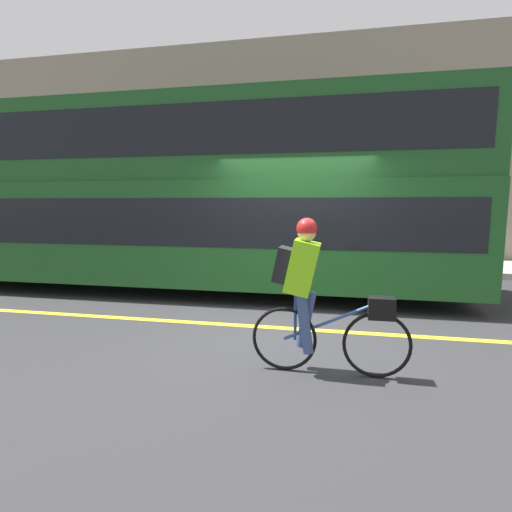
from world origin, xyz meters
TOP-DOWN VIEW (x-y plane):
  - ground_plane at (0.00, 0.00)m, footprint 80.00×80.00m
  - road_center_line at (0.00, 0.26)m, footprint 50.00×0.14m
  - sidewalk_curb at (0.00, 6.12)m, footprint 60.00×2.49m
  - building_facade at (0.00, 7.52)m, footprint 60.00×0.30m
  - bus at (-2.55, 2.49)m, footprint 11.29×2.56m
  - cyclist_on_bike at (0.47, -1.15)m, footprint 1.63×0.32m
  - trash_bin at (-1.49, 6.00)m, footprint 0.57×0.57m

SIDE VIEW (x-z plane):
  - ground_plane at x=0.00m, z-range 0.00..0.00m
  - road_center_line at x=0.00m, z-range 0.00..0.01m
  - sidewalk_curb at x=0.00m, z-range 0.00..0.15m
  - trash_bin at x=-1.49m, z-range 0.15..1.00m
  - cyclist_on_bike at x=0.47m, z-range 0.06..1.69m
  - bus at x=-2.55m, z-range 0.20..3.86m
  - building_facade at x=0.00m, z-range 0.00..6.73m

